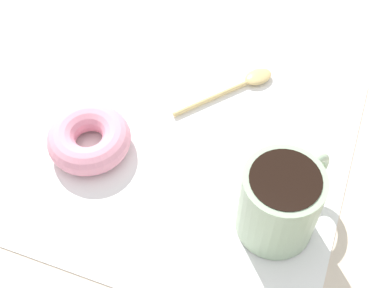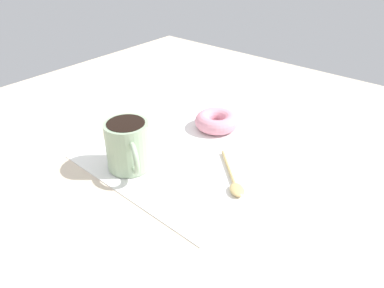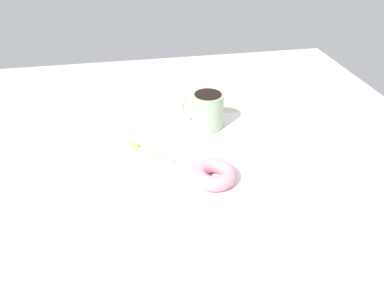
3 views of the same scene
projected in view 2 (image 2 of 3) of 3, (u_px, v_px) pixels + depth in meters
ground_plane at (187, 159)px, 72.34cm from camera, size 120.00×120.00×2.00cm
napkin at (192, 154)px, 71.91cm from camera, size 35.44×35.44×0.30cm
coffee_cup at (128, 145)px, 65.56cm from camera, size 7.90×10.44×8.86cm
donut at (217, 121)px, 79.67cm from camera, size 9.28×9.28×3.16cm
spoon at (234, 183)px, 63.11cm from camera, size 10.46×11.07×0.90cm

